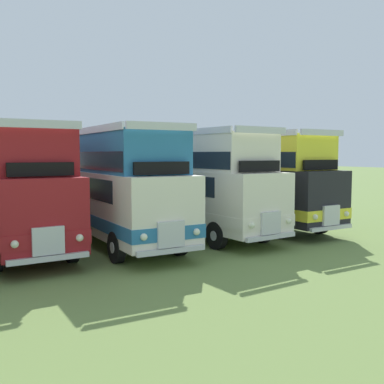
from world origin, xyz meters
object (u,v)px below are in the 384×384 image
bus_sixth_in_row (183,180)px  bus_seventh_in_row (244,177)px  bus_fifth_in_row (108,182)px  bus_fourth_in_row (14,186)px

bus_sixth_in_row → bus_seventh_in_row: same height
bus_seventh_in_row → bus_sixth_in_row: bearing=-178.0°
bus_fifth_in_row → bus_sixth_in_row: 3.64m
bus_fifth_in_row → bus_sixth_in_row: (3.64, 0.05, -0.00)m
bus_fifth_in_row → bus_seventh_in_row: same height
bus_fourth_in_row → bus_seventh_in_row: size_ratio=0.88×
bus_fourth_in_row → bus_fifth_in_row: 3.66m
bus_fifth_in_row → bus_fourth_in_row: bearing=178.6°
bus_sixth_in_row → bus_seventh_in_row: size_ratio=1.02×
bus_fourth_in_row → bus_fifth_in_row: (3.66, -0.09, 0.01)m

